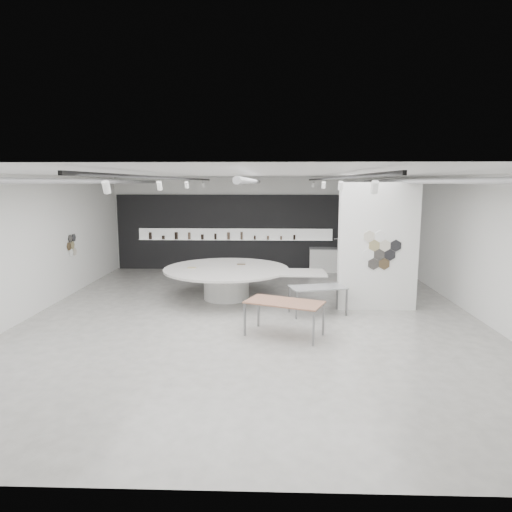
{
  "coord_description": "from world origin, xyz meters",
  "views": [
    {
      "loc": [
        0.47,
        -11.84,
        3.59
      ],
      "look_at": [
        0.05,
        1.2,
        1.48
      ],
      "focal_mm": 32.0,
      "sensor_mm": 36.0,
      "label": 1
    }
  ],
  "objects_px": {
    "partition_column": "(378,247)",
    "kitchen_counter": "(330,260)",
    "display_island": "(229,279)",
    "sample_table_stone": "(318,289)",
    "sample_table_wood": "(284,304)"
  },
  "relations": [
    {
      "from": "sample_table_wood",
      "to": "kitchen_counter",
      "type": "xyz_separation_m",
      "value": [
        2.1,
        7.98,
        -0.29
      ]
    },
    {
      "from": "kitchen_counter",
      "to": "display_island",
      "type": "bearing_deg",
      "value": -124.79
    },
    {
      "from": "partition_column",
      "to": "kitchen_counter",
      "type": "bearing_deg",
      "value": 96.21
    },
    {
      "from": "partition_column",
      "to": "display_island",
      "type": "height_order",
      "value": "partition_column"
    },
    {
      "from": "partition_column",
      "to": "display_island",
      "type": "distance_m",
      "value": 4.58
    },
    {
      "from": "partition_column",
      "to": "sample_table_stone",
      "type": "relative_size",
      "value": 2.19
    },
    {
      "from": "display_island",
      "to": "sample_table_stone",
      "type": "xyz_separation_m",
      "value": [
        2.59,
        -1.59,
        0.07
      ]
    },
    {
      "from": "sample_table_wood",
      "to": "sample_table_stone",
      "type": "height_order",
      "value": "sample_table_wood"
    },
    {
      "from": "display_island",
      "to": "kitchen_counter",
      "type": "bearing_deg",
      "value": 50.47
    },
    {
      "from": "kitchen_counter",
      "to": "sample_table_stone",
      "type": "bearing_deg",
      "value": -96.01
    },
    {
      "from": "display_island",
      "to": "sample_table_wood",
      "type": "height_order",
      "value": "display_island"
    },
    {
      "from": "display_island",
      "to": "kitchen_counter",
      "type": "relative_size",
      "value": 2.85
    },
    {
      "from": "partition_column",
      "to": "kitchen_counter",
      "type": "distance_m",
      "value": 5.72
    },
    {
      "from": "partition_column",
      "to": "display_island",
      "type": "bearing_deg",
      "value": 167.29
    },
    {
      "from": "sample_table_wood",
      "to": "sample_table_stone",
      "type": "relative_size",
      "value": 1.21
    }
  ]
}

